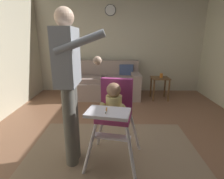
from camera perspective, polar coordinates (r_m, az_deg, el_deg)
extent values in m
cube|color=brown|center=(2.58, 3.86, -18.25)|extent=(5.85, 6.93, 0.10)
cube|color=beige|center=(4.83, 2.55, 15.39)|extent=(5.05, 0.06, 2.70)
cube|color=#8D745A|center=(2.12, 0.33, -25.26)|extent=(2.15, 2.32, 0.01)
cube|color=gray|center=(4.42, -2.85, 0.24)|extent=(1.75, 0.84, 0.40)
cube|color=gray|center=(4.65, -2.66, 6.46)|extent=(1.75, 0.22, 0.46)
cube|color=gray|center=(4.47, -13.03, 3.98)|extent=(0.20, 0.84, 0.20)
cube|color=gray|center=(4.37, 7.47, 3.98)|extent=(0.20, 0.84, 0.20)
cube|color=gray|center=(4.35, -7.79, 3.31)|extent=(0.67, 0.60, 0.11)
cube|color=gray|center=(4.30, 1.97, 3.31)|extent=(0.67, 0.60, 0.11)
cube|color=#3D4C75|center=(4.52, 4.58, 5.78)|extent=(0.35, 0.16, 0.34)
cylinder|color=white|center=(2.02, -7.11, -18.15)|extent=(0.19, 0.14, 0.56)
cylinder|color=white|center=(1.94, 6.07, -19.72)|extent=(0.14, 0.19, 0.56)
cylinder|color=white|center=(2.38, -3.59, -12.38)|extent=(0.14, 0.19, 0.56)
cylinder|color=white|center=(2.31, 7.29, -13.40)|extent=(0.19, 0.14, 0.56)
cube|color=#97326B|center=(2.00, 0.69, -8.47)|extent=(0.42, 0.42, 0.05)
cube|color=#97326B|center=(2.07, 1.53, -1.46)|extent=(0.37, 0.14, 0.37)
cube|color=white|center=(1.68, -1.27, -7.36)|extent=(0.44, 0.33, 0.03)
cube|color=white|center=(2.00, 0.04, -14.81)|extent=(0.41, 0.18, 0.02)
cylinder|color=#DECA7B|center=(1.93, 0.58, -5.07)|extent=(0.20, 0.20, 0.22)
sphere|color=#997051|center=(1.87, 0.54, -0.09)|extent=(0.15, 0.15, 0.15)
cylinder|color=#DECA7B|center=(1.92, -2.74, -4.94)|extent=(0.07, 0.15, 0.10)
cylinder|color=#DECA7B|center=(1.88, 3.50, -5.42)|extent=(0.07, 0.15, 0.10)
cylinder|color=#C67A23|center=(1.67, -1.87, -6.65)|extent=(0.02, 0.13, 0.01)
cube|color=white|center=(1.62, -2.04, -7.18)|extent=(0.01, 0.02, 0.02)
cylinder|color=#63625B|center=(2.06, -13.12, -11.53)|extent=(0.14, 0.14, 0.93)
cylinder|color=#63625B|center=(2.16, -12.36, -10.07)|extent=(0.14, 0.14, 0.93)
cube|color=#9399A1|center=(1.90, -14.13, 9.96)|extent=(0.20, 0.40, 0.57)
sphere|color=beige|center=(1.90, -14.96, 21.34)|extent=(0.19, 0.19, 0.19)
cylinder|color=#9399A1|center=(1.68, -10.36, 14.48)|extent=(0.48, 0.07, 0.23)
sphere|color=beige|center=(1.66, -4.66, 9.14)|extent=(0.08, 0.08, 0.08)
cylinder|color=#9399A1|center=(2.13, -12.47, 10.68)|extent=(0.07, 0.07, 0.52)
cube|color=brown|center=(4.31, 15.08, 3.55)|extent=(0.40, 0.40, 0.02)
cylinder|color=brown|center=(4.18, 13.11, -0.40)|extent=(0.04, 0.04, 0.50)
cylinder|color=brown|center=(4.26, 17.58, -0.41)|extent=(0.04, 0.04, 0.50)
cylinder|color=brown|center=(4.50, 12.23, 0.82)|extent=(0.04, 0.04, 0.50)
cylinder|color=brown|center=(4.58, 16.41, 0.79)|extent=(0.04, 0.04, 0.50)
cylinder|color=orange|center=(4.31, 15.36, 4.32)|extent=(0.07, 0.07, 0.10)
cylinder|color=white|center=(4.82, -0.52, 23.89)|extent=(0.24, 0.03, 0.24)
cylinder|color=black|center=(4.83, -0.52, 23.86)|extent=(0.27, 0.02, 0.27)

